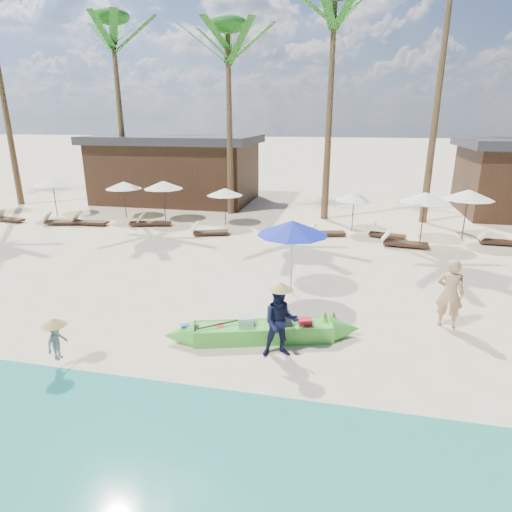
# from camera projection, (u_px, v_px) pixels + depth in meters

# --- Properties ---
(ground) EXTENTS (240.00, 240.00, 0.00)m
(ground) POSITION_uv_depth(u_px,v_px,m) (210.00, 329.00, 11.46)
(ground) COLOR beige
(ground) RESTS_ON ground
(wet_sand_strip) EXTENTS (240.00, 4.50, 0.01)m
(wet_sand_strip) POSITION_uv_depth(u_px,v_px,m) (112.00, 474.00, 6.81)
(wet_sand_strip) COLOR tan
(wet_sand_strip) RESTS_ON ground
(green_canoe) EXTENTS (5.47, 1.95, 0.71)m
(green_canoe) POSITION_uv_depth(u_px,v_px,m) (263.00, 331.00, 10.87)
(green_canoe) COLOR green
(green_canoe) RESTS_ON ground
(tourist) EXTENTS (0.79, 0.61, 1.92)m
(tourist) POSITION_uv_depth(u_px,v_px,m) (450.00, 293.00, 11.36)
(tourist) COLOR tan
(tourist) RESTS_ON ground
(vendor_green) EXTENTS (0.99, 0.86, 1.74)m
(vendor_green) POSITION_uv_depth(u_px,v_px,m) (280.00, 322.00, 9.96)
(vendor_green) COLOR #121533
(vendor_green) RESTS_ON ground
(vendor_yellow) EXTENTS (0.37, 0.60, 0.90)m
(vendor_yellow) POSITION_uv_depth(u_px,v_px,m) (57.00, 341.00, 9.60)
(vendor_yellow) COLOR gray
(vendor_yellow) RESTS_ON ground
(blue_umbrella) EXTENTS (2.22, 2.22, 2.39)m
(blue_umbrella) POSITION_uv_depth(u_px,v_px,m) (292.00, 228.00, 13.23)
(blue_umbrella) COLOR #99999E
(blue_umbrella) RESTS_ON ground
(resort_parasol_2) EXTENTS (2.14, 2.14, 2.20)m
(resort_parasol_2) POSITION_uv_depth(u_px,v_px,m) (52.00, 181.00, 24.18)
(resort_parasol_2) COLOR #3B2718
(resort_parasol_2) RESTS_ON ground
(lounger_2_left) EXTENTS (1.78, 0.80, 0.58)m
(lounger_2_left) POSITION_uv_depth(u_px,v_px,m) (8.00, 218.00, 23.28)
(lounger_2_left) COLOR #3B2718
(lounger_2_left) RESTS_ON ground
(resort_parasol_3) EXTENTS (1.98, 1.98, 2.04)m
(resort_parasol_3) POSITION_uv_depth(u_px,v_px,m) (124.00, 185.00, 23.68)
(resort_parasol_3) COLOR #3B2718
(resort_parasol_3) RESTS_ON ground
(lounger_3_left) EXTENTS (1.90, 0.94, 0.62)m
(lounger_3_left) POSITION_uv_depth(u_px,v_px,m) (60.00, 221.00, 22.57)
(lounger_3_left) COLOR #3B2718
(lounger_3_left) RESTS_ON ground
(lounger_3_right) EXTENTS (1.92, 0.63, 0.65)m
(lounger_3_right) POSITION_uv_depth(u_px,v_px,m) (88.00, 221.00, 22.53)
(lounger_3_right) COLOR #3B2718
(lounger_3_right) RESTS_ON ground
(resort_parasol_4) EXTENTS (2.12, 2.12, 2.18)m
(resort_parasol_4) POSITION_uv_depth(u_px,v_px,m) (163.00, 185.00, 22.96)
(resort_parasol_4) COLOR #3B2718
(resort_parasol_4) RESTS_ON ground
(lounger_4_left) EXTENTS (1.92, 1.07, 0.62)m
(lounger_4_left) POSITION_uv_depth(u_px,v_px,m) (144.00, 222.00, 22.34)
(lounger_4_left) COLOR #3B2718
(lounger_4_left) RESTS_ON ground
(lounger_4_right) EXTENTS (1.80, 0.86, 0.59)m
(lounger_4_right) POSITION_uv_depth(u_px,v_px,m) (152.00, 222.00, 22.37)
(lounger_4_right) COLOR #3B2718
(lounger_4_right) RESTS_ON ground
(resort_parasol_5) EXTENTS (1.87, 1.87, 1.93)m
(resort_parasol_5) POSITION_uv_depth(u_px,v_px,m) (225.00, 192.00, 22.19)
(resort_parasol_5) COLOR #3B2718
(resort_parasol_5) RESTS_ON ground
(lounger_5_left) EXTENTS (1.85, 1.10, 0.60)m
(lounger_5_left) POSITION_uv_depth(u_px,v_px,m) (208.00, 231.00, 20.56)
(lounger_5_left) COLOR #3B2718
(lounger_5_left) RESTS_ON ground
(resort_parasol_6) EXTENTS (1.87, 1.87, 1.93)m
(resort_parasol_6) POSITION_uv_depth(u_px,v_px,m) (354.00, 197.00, 20.87)
(resort_parasol_6) COLOR #3B2718
(resort_parasol_6) RESTS_ON ground
(lounger_6_left) EXTENTS (1.69, 0.57, 0.57)m
(lounger_6_left) POSITION_uv_depth(u_px,v_px,m) (293.00, 232.00, 20.46)
(lounger_6_left) COLOR #3B2718
(lounger_6_left) RESTS_ON ground
(lounger_6_right) EXTENTS (1.84, 0.92, 0.60)m
(lounger_6_right) POSITION_uv_depth(u_px,v_px,m) (325.00, 232.00, 20.45)
(lounger_6_right) COLOR #3B2718
(lounger_6_right) RESTS_ON ground
(resort_parasol_7) EXTENTS (2.22, 2.22, 2.29)m
(resort_parasol_7) POSITION_uv_depth(u_px,v_px,m) (425.00, 197.00, 18.83)
(resort_parasol_7) COLOR #3B2718
(resort_parasol_7) RESTS_ON ground
(lounger_7_left) EXTENTS (1.82, 0.95, 0.59)m
(lounger_7_left) POSITION_uv_depth(u_px,v_px,m) (385.00, 234.00, 20.13)
(lounger_7_left) COLOR #3B2718
(lounger_7_left) RESTS_ON ground
(lounger_7_right) EXTENTS (2.03, 0.81, 0.67)m
(lounger_7_right) POSITION_uv_depth(u_px,v_px,m) (402.00, 242.00, 18.72)
(lounger_7_right) COLOR #3B2718
(lounger_7_right) RESTS_ON ground
(resort_parasol_8) EXTENTS (2.25, 2.25, 2.32)m
(resort_parasol_8) POSITION_uv_depth(u_px,v_px,m) (468.00, 195.00, 19.34)
(resort_parasol_8) COLOR #3B2718
(resort_parasol_8) RESTS_ON ground
(lounger_8_left) EXTENTS (1.81, 0.59, 0.61)m
(lounger_8_left) POSITION_uv_depth(u_px,v_px,m) (498.00, 241.00, 19.01)
(lounger_8_left) COLOR #3B2718
(lounger_8_left) RESTS_ON ground
(palm_2) EXTENTS (2.08, 2.08, 11.33)m
(palm_2) POSITION_uv_depth(u_px,v_px,m) (114.00, 49.00, 24.76)
(palm_2) COLOR brown
(palm_2) RESTS_ON ground
(palm_3) EXTENTS (2.08, 2.08, 10.52)m
(palm_3) POSITION_uv_depth(u_px,v_px,m) (228.00, 55.00, 22.76)
(palm_3) COLOR brown
(palm_3) RESTS_ON ground
(palm_4) EXTENTS (2.08, 2.08, 11.70)m
(palm_4) POSITION_uv_depth(u_px,v_px,m) (333.00, 32.00, 21.14)
(palm_4) COLOR brown
(palm_4) RESTS_ON ground
(pavilion_west) EXTENTS (10.80, 6.60, 4.30)m
(pavilion_west) POSITION_uv_depth(u_px,v_px,m) (177.00, 168.00, 28.67)
(pavilion_west) COLOR #3B2718
(pavilion_west) RESTS_ON ground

